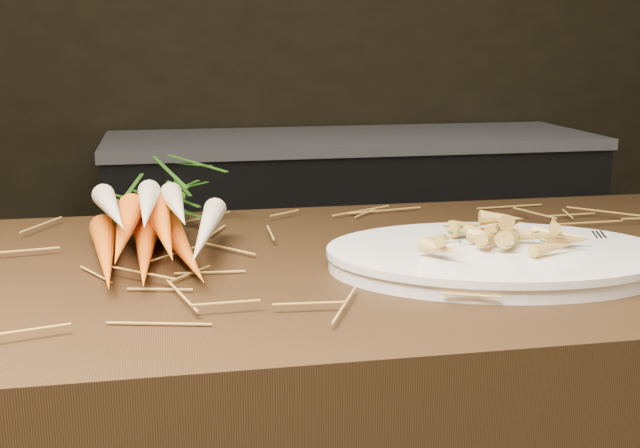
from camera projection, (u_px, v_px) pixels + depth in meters
The scene contains 6 objects.
back_counter at pixel (351, 243), 3.10m from camera, with size 1.82×0.62×0.84m.
straw_bedding at pixel (448, 248), 1.13m from camera, with size 1.40×0.60×0.02m, color #A77B35, non-canonical shape.
root_veg_bunch at pixel (145, 206), 1.21m from camera, with size 0.23×0.58×0.11m.
serving_platter at pixel (496, 260), 1.06m from camera, with size 0.45×0.30×0.02m, color white, non-canonical shape.
roasted_veg_heap at pixel (498, 233), 1.05m from camera, with size 0.22×0.16×0.05m, color #A38536, non-canonical shape.
serving_fork at pixel (622, 254), 1.04m from camera, with size 0.01×0.17×0.00m, color silver.
Camera 1 is at (-0.39, -0.74, 1.20)m, focal length 45.00 mm.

